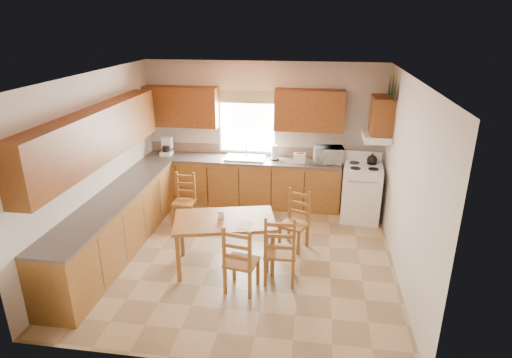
# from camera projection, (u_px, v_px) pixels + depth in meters

# --- Properties ---
(floor) EXTENTS (4.50, 4.50, 0.00)m
(floor) POSITION_uv_depth(u_px,v_px,m) (244.00, 255.00, 6.59)
(floor) COLOR tan
(floor) RESTS_ON ground
(ceiling) EXTENTS (4.50, 4.50, 0.00)m
(ceiling) POSITION_uv_depth(u_px,v_px,m) (241.00, 77.00, 5.64)
(ceiling) COLOR #9D4E23
(ceiling) RESTS_ON floor
(wall_left) EXTENTS (4.50, 4.50, 0.00)m
(wall_left) POSITION_uv_depth(u_px,v_px,m) (95.00, 165.00, 6.42)
(wall_left) COLOR beige
(wall_left) RESTS_ON floor
(wall_right) EXTENTS (4.50, 4.50, 0.00)m
(wall_right) POSITION_uv_depth(u_px,v_px,m) (405.00, 181.00, 5.81)
(wall_right) COLOR beige
(wall_right) RESTS_ON floor
(wall_back) EXTENTS (4.50, 4.50, 0.00)m
(wall_back) POSITION_uv_depth(u_px,v_px,m) (263.00, 133.00, 8.20)
(wall_back) COLOR beige
(wall_back) RESTS_ON floor
(wall_front) EXTENTS (4.50, 4.50, 0.00)m
(wall_front) POSITION_uv_depth(u_px,v_px,m) (201.00, 253.00, 4.03)
(wall_front) COLOR beige
(wall_front) RESTS_ON floor
(lower_cab_back) EXTENTS (3.75, 0.60, 0.88)m
(lower_cab_back) POSITION_uv_depth(u_px,v_px,m) (242.00, 182.00, 8.29)
(lower_cab_back) COLOR brown
(lower_cab_back) RESTS_ON floor
(lower_cab_left) EXTENTS (0.60, 3.60, 0.88)m
(lower_cab_left) POSITION_uv_depth(u_px,v_px,m) (117.00, 225.00, 6.56)
(lower_cab_left) COLOR brown
(lower_cab_left) RESTS_ON floor
(counter_back) EXTENTS (3.75, 0.63, 0.04)m
(counter_back) POSITION_uv_depth(u_px,v_px,m) (241.00, 160.00, 8.13)
(counter_back) COLOR #544C46
(counter_back) RESTS_ON lower_cab_back
(counter_left) EXTENTS (0.63, 3.60, 0.04)m
(counter_left) POSITION_uv_depth(u_px,v_px,m) (113.00, 198.00, 6.40)
(counter_left) COLOR #544C46
(counter_left) RESTS_ON lower_cab_left
(backsplash) EXTENTS (3.75, 0.01, 0.18)m
(backsplash) POSITION_uv_depth(u_px,v_px,m) (244.00, 150.00, 8.36)
(backsplash) COLOR #866B54
(backsplash) RESTS_ON counter_back
(upper_cab_back_left) EXTENTS (1.41, 0.33, 0.75)m
(upper_cab_back_left) POSITION_uv_depth(u_px,v_px,m) (181.00, 107.00, 8.08)
(upper_cab_back_left) COLOR brown
(upper_cab_back_left) RESTS_ON wall_back
(upper_cab_back_right) EXTENTS (1.25, 0.33, 0.75)m
(upper_cab_back_right) POSITION_uv_depth(u_px,v_px,m) (309.00, 110.00, 7.75)
(upper_cab_back_right) COLOR brown
(upper_cab_back_right) RESTS_ON wall_back
(upper_cab_left) EXTENTS (0.33, 3.60, 0.75)m
(upper_cab_left) POSITION_uv_depth(u_px,v_px,m) (96.00, 136.00, 6.08)
(upper_cab_left) COLOR brown
(upper_cab_left) RESTS_ON wall_left
(upper_cab_stove) EXTENTS (0.33, 0.62, 0.62)m
(upper_cab_stove) POSITION_uv_depth(u_px,v_px,m) (382.00, 115.00, 7.16)
(upper_cab_stove) COLOR brown
(upper_cab_stove) RESTS_ON wall_right
(range_hood) EXTENTS (0.44, 0.62, 0.12)m
(range_hood) POSITION_uv_depth(u_px,v_px,m) (376.00, 137.00, 7.30)
(range_hood) COLOR white
(range_hood) RESTS_ON wall_right
(window_frame) EXTENTS (1.13, 0.02, 1.18)m
(window_frame) POSITION_uv_depth(u_px,v_px,m) (247.00, 123.00, 8.14)
(window_frame) COLOR white
(window_frame) RESTS_ON wall_back
(window_pane) EXTENTS (1.05, 0.01, 1.10)m
(window_pane) POSITION_uv_depth(u_px,v_px,m) (247.00, 123.00, 8.13)
(window_pane) COLOR white
(window_pane) RESTS_ON wall_back
(window_valance) EXTENTS (1.19, 0.01, 0.24)m
(window_valance) POSITION_uv_depth(u_px,v_px,m) (247.00, 97.00, 7.93)
(window_valance) COLOR #485D2F
(window_valance) RESTS_ON wall_back
(sink_basin) EXTENTS (0.75, 0.45, 0.04)m
(sink_basin) POSITION_uv_depth(u_px,v_px,m) (245.00, 158.00, 8.10)
(sink_basin) COLOR silver
(sink_basin) RESTS_ON counter_back
(pine_decal_a) EXTENTS (0.22, 0.22, 0.36)m
(pine_decal_a) POSITION_uv_depth(u_px,v_px,m) (396.00, 89.00, 6.68)
(pine_decal_a) COLOR black
(pine_decal_a) RESTS_ON wall_right
(pine_decal_b) EXTENTS (0.22, 0.22, 0.36)m
(pine_decal_b) POSITION_uv_depth(u_px,v_px,m) (393.00, 84.00, 6.96)
(pine_decal_b) COLOR black
(pine_decal_b) RESTS_ON wall_right
(pine_decal_c) EXTENTS (0.22, 0.22, 0.36)m
(pine_decal_c) POSITION_uv_depth(u_px,v_px,m) (390.00, 83.00, 7.27)
(pine_decal_c) COLOR black
(pine_decal_c) RESTS_ON wall_right
(stove) EXTENTS (0.72, 0.74, 0.99)m
(stove) POSITION_uv_depth(u_px,v_px,m) (361.00, 193.00, 7.63)
(stove) COLOR white
(stove) RESTS_ON floor
(coffeemaker) EXTENTS (0.23, 0.26, 0.30)m
(coffeemaker) POSITION_uv_depth(u_px,v_px,m) (166.00, 148.00, 8.28)
(coffeemaker) COLOR white
(coffeemaker) RESTS_ON counter_back
(paper_towel) EXTENTS (0.14, 0.14, 0.28)m
(paper_towel) POSITION_uv_depth(u_px,v_px,m) (275.00, 153.00, 8.00)
(paper_towel) COLOR white
(paper_towel) RESTS_ON counter_back
(toaster) EXTENTS (0.22, 0.15, 0.18)m
(toaster) POSITION_uv_depth(u_px,v_px,m) (300.00, 158.00, 7.86)
(toaster) COLOR white
(toaster) RESTS_ON counter_back
(microwave) EXTENTS (0.53, 0.40, 0.30)m
(microwave) POSITION_uv_depth(u_px,v_px,m) (328.00, 155.00, 7.85)
(microwave) COLOR white
(microwave) RESTS_ON counter_back
(dining_table) EXTENTS (1.57, 1.12, 0.76)m
(dining_table) POSITION_uv_depth(u_px,v_px,m) (225.00, 243.00, 6.18)
(dining_table) COLOR brown
(dining_table) RESTS_ON floor
(chair_near_left) EXTENTS (0.47, 0.46, 0.97)m
(chair_near_left) POSITION_uv_depth(u_px,v_px,m) (241.00, 258.00, 5.60)
(chair_near_left) COLOR brown
(chair_near_left) RESTS_ON floor
(chair_near_right) EXTENTS (0.45, 0.43, 1.02)m
(chair_near_right) POSITION_uv_depth(u_px,v_px,m) (280.00, 247.00, 5.79)
(chair_near_right) COLOR brown
(chair_near_right) RESTS_ON floor
(chair_far_left) EXTENTS (0.37, 0.36, 0.89)m
(chair_far_left) POSITION_uv_depth(u_px,v_px,m) (184.00, 199.00, 7.51)
(chair_far_left) COLOR brown
(chair_far_left) RESTS_ON floor
(chair_far_right) EXTENTS (0.51, 0.50, 0.93)m
(chair_far_right) POSITION_uv_depth(u_px,v_px,m) (294.00, 221.00, 6.65)
(chair_far_right) COLOR brown
(chair_far_right) RESTS_ON floor
(table_paper) EXTENTS (0.21, 0.27, 0.00)m
(table_paper) POSITION_uv_depth(u_px,v_px,m) (245.00, 225.00, 5.87)
(table_paper) COLOR white
(table_paper) RESTS_ON dining_table
(table_card) EXTENTS (0.08, 0.03, 0.11)m
(table_card) POSITION_uv_depth(u_px,v_px,m) (221.00, 215.00, 6.04)
(table_card) COLOR white
(table_card) RESTS_ON dining_table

